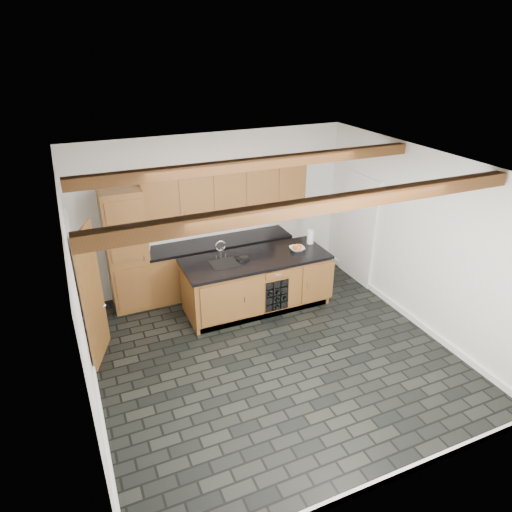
% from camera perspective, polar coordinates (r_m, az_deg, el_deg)
% --- Properties ---
extents(ground, '(5.00, 5.00, 0.00)m').
position_cam_1_polar(ground, '(6.95, 2.02, -11.91)').
color(ground, black).
rests_on(ground, ground).
extents(room_shell, '(5.01, 5.00, 5.00)m').
position_cam_1_polar(room_shell, '(6.54, -0.44, 1.21)').
color(room_shell, white).
rests_on(room_shell, ground).
extents(back_cabinetry, '(3.65, 0.62, 2.20)m').
position_cam_1_polar(back_cabinetry, '(8.15, -7.02, 1.92)').
color(back_cabinetry, brown).
rests_on(back_cabinetry, ground).
extents(island, '(2.48, 0.96, 0.93)m').
position_cam_1_polar(island, '(7.78, 0.07, -3.33)').
color(island, brown).
rests_on(island, ground).
extents(faucet, '(0.45, 0.40, 0.34)m').
position_cam_1_polar(faucet, '(7.41, -4.03, -0.60)').
color(faucet, black).
rests_on(faucet, island).
extents(kitchen_scale, '(0.22, 0.16, 0.06)m').
position_cam_1_polar(kitchen_scale, '(7.48, -1.65, -0.33)').
color(kitchen_scale, black).
rests_on(kitchen_scale, island).
extents(fruit_bowl, '(0.28, 0.28, 0.06)m').
position_cam_1_polar(fruit_bowl, '(7.85, 5.16, 0.90)').
color(fruit_bowl, white).
rests_on(fruit_bowl, island).
extents(fruit_cluster, '(0.16, 0.17, 0.07)m').
position_cam_1_polar(fruit_cluster, '(7.83, 5.16, 1.12)').
color(fruit_cluster, red).
rests_on(fruit_cluster, fruit_bowl).
extents(paper_towel, '(0.12, 0.12, 0.25)m').
position_cam_1_polar(paper_towel, '(8.12, 6.82, 2.40)').
color(paper_towel, white).
rests_on(paper_towel, island).
extents(mug, '(0.11, 0.11, 0.09)m').
position_cam_1_polar(mug, '(7.98, -13.39, 0.82)').
color(mug, white).
rests_on(mug, back_cabinetry).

